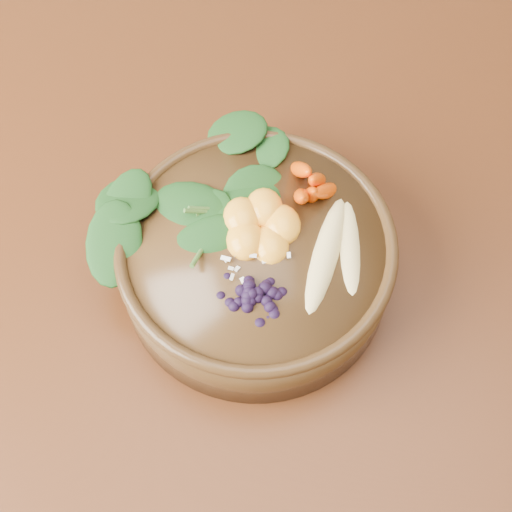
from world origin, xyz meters
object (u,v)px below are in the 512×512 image
(carrot_cluster, at_px, (319,165))
(banana_halves, at_px, (339,243))
(blueberry_pile, at_px, (249,286))
(kale_heap, at_px, (223,177))
(mandarin_cluster, at_px, (261,220))
(dining_table, at_px, (445,287))
(stoneware_bowl, at_px, (256,261))

(carrot_cluster, distance_m, banana_halves, 0.08)
(banana_halves, height_order, blueberry_pile, blueberry_pile)
(kale_heap, relative_size, mandarin_cluster, 2.07)
(blueberry_pile, bearing_deg, dining_table, 17.84)
(dining_table, height_order, carrot_cluster, carrot_cluster)
(dining_table, xyz_separation_m, banana_halves, (-0.15, -0.03, 0.18))
(banana_halves, relative_size, mandarin_cluster, 1.71)
(dining_table, relative_size, banana_halves, 10.92)
(carrot_cluster, bearing_deg, banana_halves, -66.94)
(dining_table, relative_size, stoneware_bowl, 5.94)
(banana_halves, distance_m, mandarin_cluster, 0.08)
(stoneware_bowl, height_order, blueberry_pile, blueberry_pile)
(banana_halves, bearing_deg, blueberry_pile, -141.51)
(kale_heap, bearing_deg, blueberry_pile, -81.35)
(dining_table, distance_m, kale_heap, 0.32)
(mandarin_cluster, relative_size, blueberry_pile, 0.69)
(carrot_cluster, relative_size, mandarin_cluster, 0.87)
(carrot_cluster, height_order, banana_halves, carrot_cluster)
(stoneware_bowl, bearing_deg, banana_halves, -10.41)
(dining_table, bearing_deg, stoneware_bowl, -174.74)
(stoneware_bowl, distance_m, carrot_cluster, 0.11)
(mandarin_cluster, bearing_deg, stoneware_bowl, -109.49)
(mandarin_cluster, bearing_deg, dining_table, 1.27)
(kale_heap, distance_m, mandarin_cluster, 0.06)
(kale_heap, xyz_separation_m, blueberry_pile, (0.02, -0.12, -0.00))
(carrot_cluster, relative_size, banana_halves, 0.51)
(banana_halves, bearing_deg, kale_heap, 156.45)
(carrot_cluster, height_order, mandarin_cluster, carrot_cluster)
(blueberry_pile, bearing_deg, banana_halves, 25.34)
(dining_table, relative_size, carrot_cluster, 21.52)
(dining_table, xyz_separation_m, stoneware_bowl, (-0.23, -0.02, 0.13))
(dining_table, height_order, blueberry_pile, blueberry_pile)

